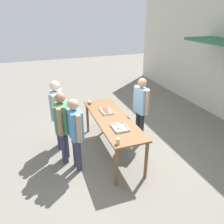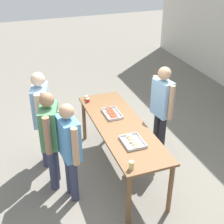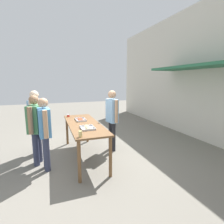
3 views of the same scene
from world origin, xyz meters
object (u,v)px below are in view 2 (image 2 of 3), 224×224
at_px(person_server_behind_table, 162,104).
at_px(food_tray_buns, 133,142).
at_px(food_tray_sausages, 112,114).
at_px(person_customer_with_cup, 69,145).
at_px(condiment_jar_mustard, 87,98).
at_px(condiment_jar_ketchup, 88,100).
at_px(person_customer_holding_hotdog, 42,112).
at_px(person_customer_waiting_in_line, 51,134).
at_px(beer_cup, 131,165).

bearing_deg(person_server_behind_table, food_tray_buns, -59.96).
height_order(food_tray_sausages, person_customer_with_cup, person_customer_with_cup).
xyz_separation_m(condiment_jar_mustard, condiment_jar_ketchup, (0.10, -0.01, 0.00)).
relative_size(person_customer_holding_hotdog, person_customer_waiting_in_line, 1.04).
bearing_deg(person_server_behind_table, condiment_jar_ketchup, -134.48).
bearing_deg(condiment_jar_ketchup, person_customer_waiting_in_line, -42.08).
height_order(food_tray_buns, person_customer_waiting_in_line, person_customer_waiting_in_line).
height_order(condiment_jar_mustard, person_customer_holding_hotdog, person_customer_holding_hotdog).
bearing_deg(condiment_jar_ketchup, person_server_behind_table, 55.75).
relative_size(food_tray_buns, beer_cup, 3.29).
xyz_separation_m(person_server_behind_table, person_customer_waiting_in_line, (0.18, -1.97, -0.06)).
bearing_deg(food_tray_buns, condiment_jar_mustard, -170.97).
distance_m(food_tray_buns, person_server_behind_table, 1.13).
height_order(food_tray_sausages, person_server_behind_table, person_server_behind_table).
bearing_deg(beer_cup, food_tray_buns, 154.99).
distance_m(person_server_behind_table, person_customer_waiting_in_line, 1.98).
bearing_deg(beer_cup, condiment_jar_ketchup, -179.77).
bearing_deg(food_tray_sausages, person_customer_holding_hotdog, -103.99).
xyz_separation_m(person_server_behind_table, person_customer_holding_hotdog, (-0.44, -2.00, -0.01)).
bearing_deg(condiment_jar_mustard, condiment_jar_ketchup, -5.01).
bearing_deg(condiment_jar_mustard, person_customer_with_cup, -25.06).
xyz_separation_m(condiment_jar_ketchup, beer_cup, (2.03, 0.01, 0.03)).
bearing_deg(person_server_behind_table, condiment_jar_mustard, -138.01).
xyz_separation_m(person_customer_holding_hotdog, person_customer_with_cup, (0.98, 0.23, -0.07)).
height_order(condiment_jar_ketchup, person_server_behind_table, person_server_behind_table).
distance_m(condiment_jar_ketchup, person_customer_holding_hotdog, 0.94).
bearing_deg(condiment_jar_ketchup, beer_cup, 0.23).
bearing_deg(person_server_behind_table, person_customer_with_cup, -83.19).
height_order(person_customer_holding_hotdog, person_customer_waiting_in_line, person_customer_holding_hotdog).
height_order(beer_cup, person_server_behind_table, person_server_behind_table).
relative_size(condiment_jar_mustard, person_server_behind_table, 0.04).
relative_size(beer_cup, person_server_behind_table, 0.07).
bearing_deg(condiment_jar_mustard, person_customer_holding_hotdog, -64.59).
relative_size(condiment_jar_mustard, person_customer_waiting_in_line, 0.04).
xyz_separation_m(food_tray_buns, person_customer_holding_hotdog, (-1.17, -1.14, 0.10)).
bearing_deg(person_customer_with_cup, person_customer_holding_hotdog, 6.28).
relative_size(food_tray_sausages, person_customer_holding_hotdog, 0.24).
bearing_deg(condiment_jar_ketchup, person_customer_with_cup, -26.40).
distance_m(food_tray_buns, beer_cup, 0.60).
bearing_deg(beer_cup, food_tray_sausages, 169.98).
xyz_separation_m(food_tray_sausages, person_server_behind_table, (0.16, 0.86, 0.11)).
bearing_deg(person_server_behind_table, food_tray_sausages, -110.65).
height_order(food_tray_sausages, condiment_jar_ketchup, condiment_jar_ketchup).
bearing_deg(food_tray_buns, person_customer_with_cup, -101.56).
bearing_deg(person_customer_with_cup, condiment_jar_mustard, -31.86).
height_order(condiment_jar_mustard, person_server_behind_table, person_server_behind_table).
xyz_separation_m(beer_cup, person_server_behind_table, (-1.27, 1.11, 0.07)).
xyz_separation_m(beer_cup, person_customer_waiting_in_line, (-1.09, -0.86, 0.01)).
bearing_deg(condiment_jar_ketchup, person_customer_holding_hotdog, -69.84).
relative_size(food_tray_sausages, condiment_jar_ketchup, 5.86).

